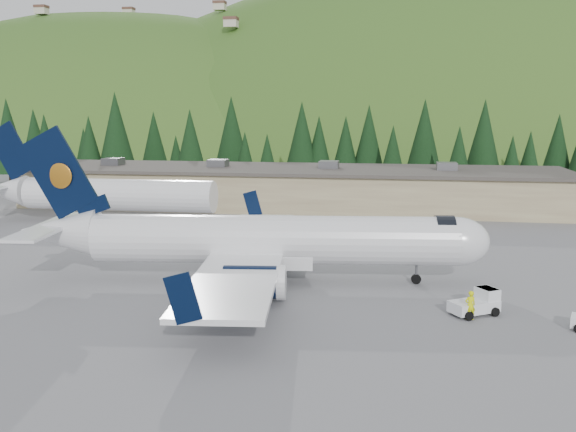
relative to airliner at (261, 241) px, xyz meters
The scene contains 8 objects.
ground 3.24m from the airliner, ahead, with size 600.00×600.00×0.00m, color slate.
airliner is the anchor object (origin of this frame).
second_airliner 32.58m from the airliner, 137.23° to the left, with size 27.50×11.00×10.05m.
baggage_tug_a 16.04m from the airliner, 19.31° to the right, with size 3.34×2.93×1.61m.
terminal_building 38.33m from the airliner, 95.99° to the left, with size 71.00×17.00×6.10m.
ramp_worker 15.92m from the airliner, 24.21° to the right, with size 0.66×0.44×1.82m, color #E7F005.
tree_line 61.97m from the airliner, 97.88° to the left, with size 110.27×18.50×14.48m.
hills 231.05m from the airliner, 75.32° to the left, with size 614.00×330.00×300.00m.
Camera 1 is at (8.74, -45.42, 12.60)m, focal length 40.00 mm.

